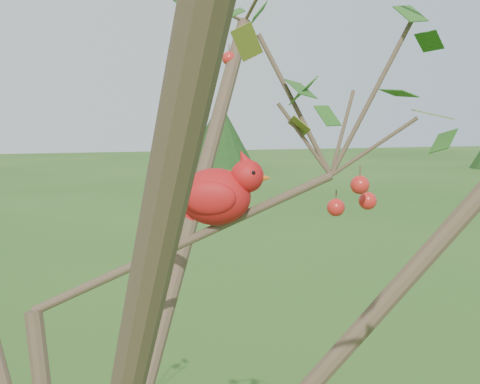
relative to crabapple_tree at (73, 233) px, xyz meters
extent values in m
sphere|color=red|center=(0.59, 0.07, 0.06)|extent=(0.04, 0.04, 0.04)
sphere|color=red|center=(0.57, 0.14, 0.00)|extent=(0.04, 0.04, 0.04)
sphere|color=red|center=(0.46, 0.62, 0.37)|extent=(0.04, 0.04, 0.04)
sphere|color=red|center=(0.63, 0.11, 0.02)|extent=(0.04, 0.04, 0.04)
ellipsoid|color=red|center=(0.28, 0.10, 0.04)|extent=(0.17, 0.15, 0.12)
sphere|color=red|center=(0.34, 0.07, 0.08)|extent=(0.09, 0.09, 0.07)
cone|color=red|center=(0.34, 0.07, 0.12)|extent=(0.06, 0.05, 0.05)
cone|color=#D85914|center=(0.37, 0.06, 0.08)|extent=(0.04, 0.03, 0.02)
ellipsoid|color=black|center=(0.36, 0.06, 0.08)|extent=(0.03, 0.04, 0.03)
cube|color=red|center=(0.20, 0.12, 0.02)|extent=(0.09, 0.06, 0.05)
ellipsoid|color=red|center=(0.29, 0.14, 0.04)|extent=(0.11, 0.07, 0.07)
ellipsoid|color=red|center=(0.26, 0.06, 0.04)|extent=(0.11, 0.07, 0.07)
cylinder|color=#473626|center=(7.34, 26.04, -0.71)|extent=(0.42, 0.42, 2.83)
cone|color=#173613|center=(7.34, 26.04, -0.59)|extent=(3.30, 3.30, 3.07)
camera|label=1|loc=(-0.02, -1.06, 0.20)|focal=45.00mm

